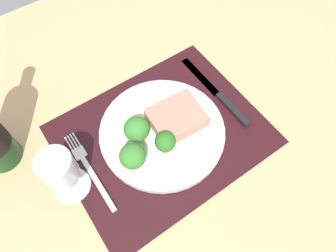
% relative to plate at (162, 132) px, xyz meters
% --- Properties ---
extents(ground_plane, '(1.40, 1.10, 0.03)m').
position_rel_plate_xyz_m(ground_plane, '(0.00, 0.00, -0.03)').
color(ground_plane, tan).
extents(placemat, '(0.41, 0.33, 0.00)m').
position_rel_plate_xyz_m(placemat, '(0.00, 0.00, -0.01)').
color(placemat, black).
rests_on(placemat, ground_plane).
extents(plate, '(0.26, 0.26, 0.02)m').
position_rel_plate_xyz_m(plate, '(0.00, 0.00, 0.00)').
color(plate, silver).
rests_on(plate, placemat).
extents(steak, '(0.11, 0.09, 0.03)m').
position_rel_plate_xyz_m(steak, '(0.04, 0.00, 0.02)').
color(steak, tan).
rests_on(steak, plate).
extents(broccoli_front_edge, '(0.05, 0.05, 0.06)m').
position_rel_plate_xyz_m(broccoli_front_edge, '(-0.09, -0.03, 0.05)').
color(broccoli_front_edge, '#6B994C').
rests_on(broccoli_front_edge, plate).
extents(broccoli_center, '(0.05, 0.05, 0.06)m').
position_rel_plate_xyz_m(broccoli_center, '(-0.05, 0.01, 0.04)').
color(broccoli_center, '#5B8942').
rests_on(broccoli_center, plate).
extents(broccoli_near_steak, '(0.04, 0.04, 0.05)m').
position_rel_plate_xyz_m(broccoli_near_steak, '(-0.02, -0.04, 0.04)').
color(broccoli_near_steak, '#6B994C').
rests_on(broccoli_near_steak, plate).
extents(fork, '(0.02, 0.19, 0.01)m').
position_rel_plate_xyz_m(fork, '(-0.16, 0.01, -0.01)').
color(fork, silver).
rests_on(fork, placemat).
extents(knife, '(0.02, 0.23, 0.01)m').
position_rel_plate_xyz_m(knife, '(0.16, 0.01, -0.00)').
color(knife, black).
rests_on(knife, placemat).
extents(wine_glass, '(0.07, 0.07, 0.12)m').
position_rel_plate_xyz_m(wine_glass, '(-0.21, 0.01, 0.07)').
color(wine_glass, silver).
rests_on(wine_glass, ground_plane).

